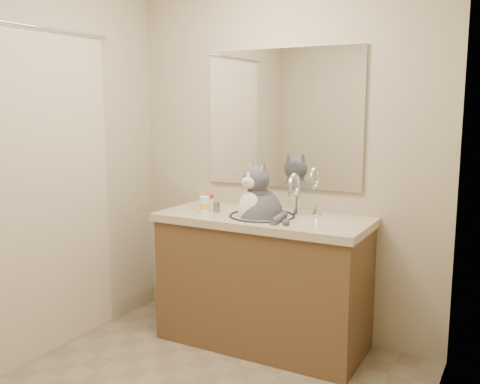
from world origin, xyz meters
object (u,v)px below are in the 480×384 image
object	(u,v)px
pill_bottle_redcap	(209,202)
grey_canister	(217,207)
cat	(259,213)
pill_bottle_orange	(205,205)

from	to	relation	value
pill_bottle_redcap	grey_canister	xyz separation A→B (m)	(0.08, -0.04, -0.02)
cat	pill_bottle_orange	size ratio (longest dim) A/B	5.18
pill_bottle_redcap	cat	bearing A→B (deg)	-3.72
pill_bottle_orange	grey_canister	bearing A→B (deg)	48.88
cat	pill_bottle_orange	xyz separation A→B (m)	(-0.35, -0.08, 0.03)
pill_bottle_orange	grey_canister	size ratio (longest dim) A/B	1.61
cat	grey_canister	world-z (taller)	cat
cat	grey_canister	xyz separation A→B (m)	(-0.30, -0.02, 0.01)
cat	grey_canister	size ratio (longest dim) A/B	8.33
pill_bottle_redcap	pill_bottle_orange	world-z (taller)	pill_bottle_orange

